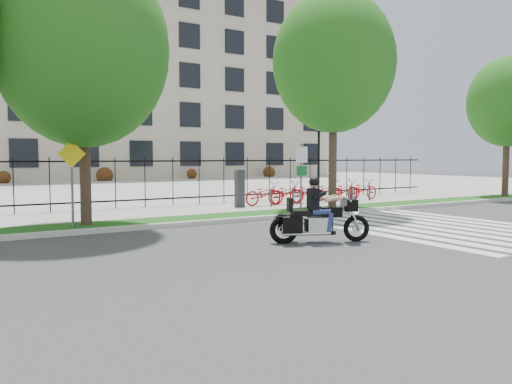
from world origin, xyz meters
TOP-DOWN VIEW (x-y plane):
  - ground at (0.00, 0.00)m, footprint 120.00×120.00m
  - curb at (0.00, 4.10)m, footprint 60.00×0.20m
  - grass_verge at (0.00, 4.95)m, footprint 60.00×1.50m
  - sidewalk at (0.00, 7.45)m, footprint 60.00×3.50m
  - plaza at (0.00, 25.00)m, footprint 80.00×34.00m
  - crosswalk_stripes at (4.83, 0.00)m, footprint 5.70×8.00m
  - iron_fence at (0.00, 9.20)m, footprint 30.00×0.06m
  - office_building at (0.00, 44.92)m, footprint 60.00×21.90m
  - lamp_post_right at (10.00, 12.00)m, footprint 1.06×0.70m
  - street_tree_1 at (-4.51, 4.95)m, footprint 5.02×5.02m
  - street_tree_2 at (5.00, 4.95)m, footprint 4.78×4.78m
  - street_tree_3 at (16.71, 4.95)m, footprint 4.04×4.04m
  - bike_share_station at (5.93, 7.20)m, footprint 7.80×0.86m
  - sign_pole_regulatory at (3.18, 4.58)m, footprint 0.50×0.09m
  - sign_pole_warning at (-4.96, 4.58)m, footprint 0.78×0.09m
  - motorcycle_rider at (-0.02, -0.43)m, footprint 2.44×1.38m

SIDE VIEW (x-z plane):
  - ground at x=0.00m, z-range 0.00..0.00m
  - crosswalk_stripes at x=4.83m, z-range 0.00..0.01m
  - plaza at x=0.00m, z-range 0.00..0.10m
  - curb at x=0.00m, z-range 0.00..0.15m
  - grass_verge at x=0.00m, z-range 0.00..0.15m
  - sidewalk at x=0.00m, z-range 0.00..0.15m
  - bike_share_station at x=5.93m, z-range -0.11..1.39m
  - motorcycle_rider at x=-0.02m, z-range -0.34..1.67m
  - iron_fence at x=0.00m, z-range 0.15..2.15m
  - sign_pole_regulatory at x=3.18m, z-range 0.49..2.99m
  - sign_pole_warning at x=-4.96m, z-range 0.50..2.99m
  - lamp_post_right at x=10.00m, z-range 1.08..5.33m
  - street_tree_3 at x=16.71m, z-range 1.41..8.59m
  - street_tree_1 at x=-4.51m, z-range 1.28..9.34m
  - street_tree_2 at x=5.00m, z-range 1.62..10.07m
  - office_building at x=0.00m, z-range -0.11..20.04m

